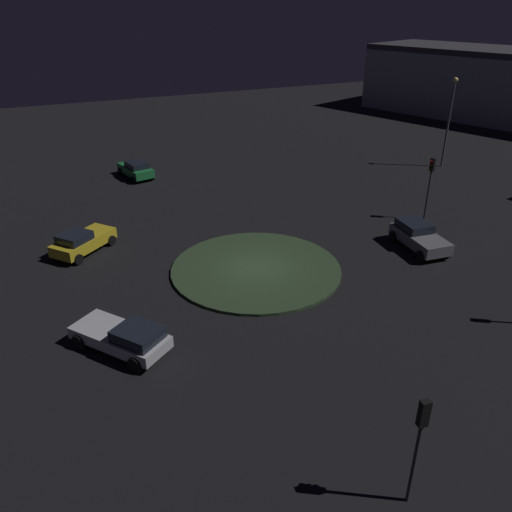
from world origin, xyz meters
The scene contains 9 objects.
ground_plane centered at (0.00, 0.00, 0.00)m, with size 116.47×116.47×0.00m, color black.
roundabout_island centered at (0.00, 0.00, 0.08)m, with size 9.83×9.83×0.17m, color #2D4228.
car_silver centered at (8.47, 4.46, 0.75)m, with size 4.17×4.76×1.45m.
car_green centered at (2.42, -19.79, 0.75)m, with size 2.61×4.24×1.45m.
car_grey centered at (-10.46, 1.57, 0.82)m, with size 2.48×4.34×1.57m.
car_yellow centered at (8.78, -6.55, 0.76)m, with size 4.27×3.94×1.50m.
traffic_light_north centered at (2.01, 15.85, 2.92)m, with size 0.33×0.37×4.10m.
traffic_light_west centered at (-14.09, -1.99, 3.14)m, with size 0.37×0.33×4.42m.
streetlamp_southwest centered at (-24.18, -11.28, 4.84)m, with size 0.45×0.45×7.93m.
Camera 1 is at (10.94, 23.89, 14.26)m, focal length 36.13 mm.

